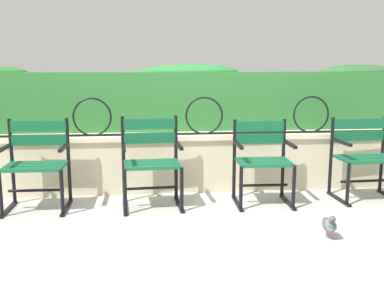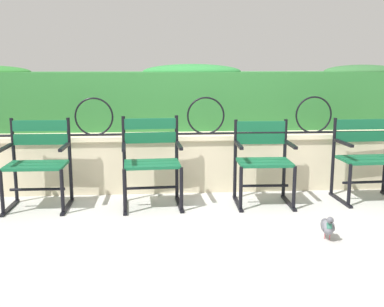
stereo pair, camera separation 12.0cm
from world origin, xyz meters
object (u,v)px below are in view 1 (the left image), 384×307
object	(u,v)px
park_chair_centre_left	(151,160)
park_chair_rightmost	(364,155)
park_chair_leftmost	(37,162)
pigeon_far_side	(329,225)
park_chair_centre_right	(262,159)

from	to	relation	value
park_chair_centre_left	park_chair_rightmost	world-z (taller)	park_chair_centre_left
park_chair_leftmost	park_chair_centre_left	bearing A→B (deg)	-1.21
park_chair_centre_left	park_chair_rightmost	size ratio (longest dim) A/B	1.05
park_chair_rightmost	pigeon_far_side	size ratio (longest dim) A/B	2.94
park_chair_centre_right	park_chair_rightmost	xyz separation A→B (m)	(1.13, 0.06, 0.01)
park_chair_rightmost	pigeon_far_side	xyz separation A→B (m)	(-0.82, -1.13, -0.35)
park_chair_leftmost	park_chair_rightmost	size ratio (longest dim) A/B	1.03
park_chair_leftmost	park_chair_centre_left	xyz separation A→B (m)	(1.13, -0.02, 0.00)
park_chair_leftmost	park_chair_rightmost	distance (m)	3.39
park_chair_leftmost	park_chair_rightmost	bearing A→B (deg)	0.49
park_chair_centre_left	park_chair_centre_right	world-z (taller)	park_chair_centre_left
park_chair_centre_right	pigeon_far_side	bearing A→B (deg)	-74.20
park_chair_leftmost	park_chair_rightmost	xyz separation A→B (m)	(3.39, 0.03, -0.00)
park_chair_centre_right	pigeon_far_side	distance (m)	1.17
park_chair_centre_left	park_chair_leftmost	bearing A→B (deg)	178.79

